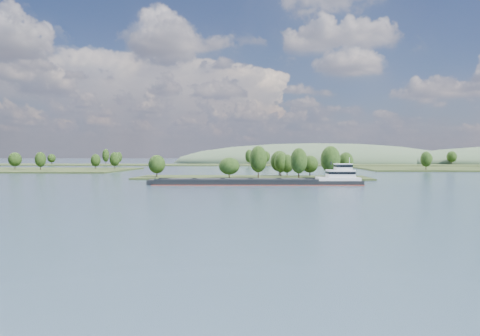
{
  "coord_description": "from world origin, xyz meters",
  "views": [
    {
      "loc": [
        7.07,
        -22.6,
        10.85
      ],
      "look_at": [
        -2.19,
        130.0,
        6.0
      ],
      "focal_mm": 35.0,
      "sensor_mm": 36.0,
      "label": 1
    }
  ],
  "objects": [
    {
      "name": "ground",
      "position": [
        0.0,
        120.0,
        0.0
      ],
      "size": [
        1800.0,
        1800.0,
        0.0
      ],
      "primitive_type": "plane",
      "color": "#324356",
      "rests_on": "ground"
    },
    {
      "name": "back_shoreline",
      "position": [
        9.13,
        399.69,
        0.68
      ],
      "size": [
        900.0,
        60.0,
        15.39
      ],
      "color": "#263316",
      "rests_on": "ground"
    },
    {
      "name": "hill_west",
      "position": [
        60.0,
        500.0,
        0.0
      ],
      "size": [
        320.0,
        160.0,
        44.0
      ],
      "primitive_type": "ellipsoid",
      "color": "#3B5037",
      "rests_on": "ground"
    },
    {
      "name": "cargo_barge",
      "position": [
        7.77,
        139.38,
        1.26
      ],
      "size": [
        74.08,
        13.01,
        9.97
      ],
      "color": "black",
      "rests_on": "ground"
    },
    {
      "name": "tree_island",
      "position": [
        6.76,
        179.02,
        4.08
      ],
      "size": [
        100.0,
        30.29,
        14.59
      ],
      "color": "#263316",
      "rests_on": "ground"
    }
  ]
}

